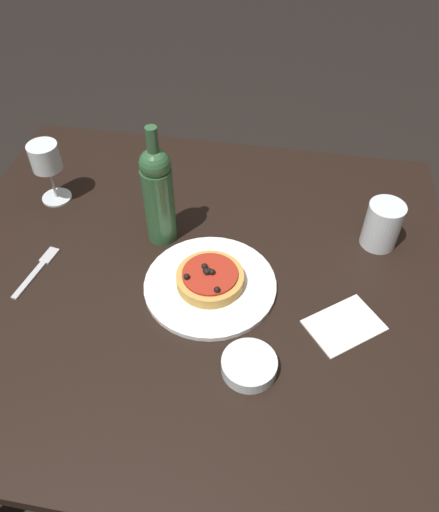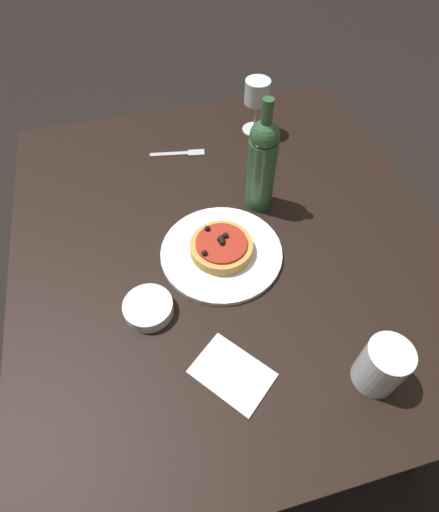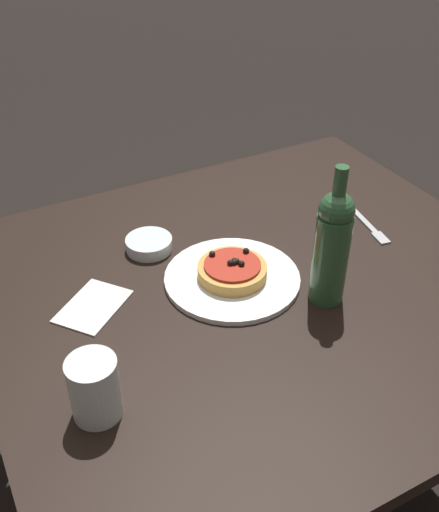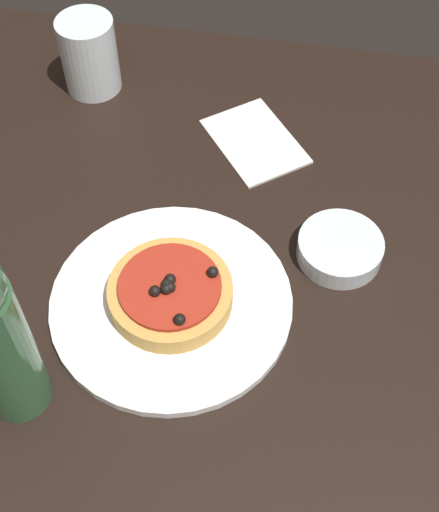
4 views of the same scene
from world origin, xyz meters
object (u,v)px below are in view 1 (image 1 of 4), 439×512
(dining_table, at_px, (190,294))
(wine_bottle, at_px, (158,193))
(wine_glass, at_px, (46,160))
(side_bowl, at_px, (249,365))
(water_cup, at_px, (382,225))
(fork, at_px, (38,269))
(pizza, at_px, (210,278))
(dinner_plate, at_px, (210,285))

(dining_table, relative_size, wine_bottle, 3.89)
(wine_glass, bearing_deg, side_bowl, 143.34)
(dining_table, xyz_separation_m, water_cup, (-0.43, -0.18, 0.14))
(wine_glass, xyz_separation_m, fork, (-0.06, 0.25, -0.12))
(pizza, bearing_deg, dinner_plate, -133.19)
(dining_table, bearing_deg, side_bowl, 126.72)
(water_cup, bearing_deg, pizza, 29.16)
(dining_table, bearing_deg, wine_bottle, -50.39)
(side_bowl, bearing_deg, wine_glass, -36.66)
(fork, bearing_deg, dinner_plate, -77.41)
(dinner_plate, relative_size, wine_glass, 1.78)
(dinner_plate, distance_m, side_bowl, 0.23)
(wine_glass, distance_m, wine_bottle, 0.33)
(pizza, relative_size, wine_glass, 0.90)
(dinner_plate, xyz_separation_m, fork, (0.40, 0.02, -0.00))
(water_cup, bearing_deg, wine_glass, -1.64)
(water_cup, xyz_separation_m, fork, (0.78, 0.23, -0.06))
(pizza, height_order, wine_glass, wine_glass)
(wine_bottle, xyz_separation_m, water_cup, (-0.52, -0.07, -0.08))
(dinner_plate, bearing_deg, dining_table, -30.47)
(dining_table, height_order, side_bowl, side_bowl)
(dinner_plate, bearing_deg, fork, 2.67)
(wine_glass, height_order, wine_bottle, wine_bottle)
(side_bowl, bearing_deg, pizza, -59.67)
(dinner_plate, height_order, fork, dinner_plate)
(wine_glass, xyz_separation_m, wine_bottle, (-0.32, 0.09, 0.01))
(fork, bearing_deg, wine_bottle, -48.05)
(pizza, bearing_deg, side_bowl, 120.33)
(wine_bottle, bearing_deg, pizza, 135.84)
(wine_bottle, relative_size, water_cup, 2.62)
(pizza, distance_m, side_bowl, 0.23)
(wine_bottle, bearing_deg, water_cup, -172.61)
(wine_glass, bearing_deg, dinner_plate, 153.20)
(dinner_plate, height_order, water_cup, water_cup)
(water_cup, bearing_deg, dining_table, 22.17)
(dining_table, bearing_deg, dinner_plate, 149.53)
(wine_glass, height_order, fork, wine_glass)
(dinner_plate, xyz_separation_m, side_bowl, (-0.11, 0.20, 0.01))
(fork, bearing_deg, pizza, -77.43)
(dining_table, relative_size, side_bowl, 10.91)
(dining_table, height_order, dinner_plate, dinner_plate)
(wine_bottle, bearing_deg, dining_table, 129.61)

